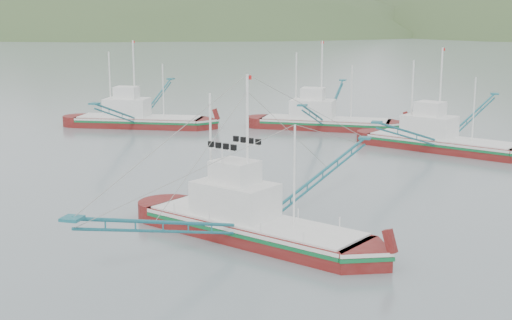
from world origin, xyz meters
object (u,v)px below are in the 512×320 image
(bg_boat_right, at_px, (442,129))
(bg_boat_left, at_px, (138,114))
(main_boat, at_px, (252,204))
(bg_boat_far, at_px, (323,116))

(bg_boat_right, distance_m, bg_boat_left, 33.13)
(main_boat, relative_size, bg_boat_far, 0.93)
(bg_boat_far, bearing_deg, bg_boat_right, -36.56)
(bg_boat_left, xyz_separation_m, bg_boat_far, (20.04, 4.15, -0.09))
(main_boat, height_order, bg_boat_far, bg_boat_far)
(bg_boat_right, xyz_separation_m, bg_boat_far, (-12.69, 9.26, -0.64))
(bg_boat_left, bearing_deg, bg_boat_right, -15.09)
(bg_boat_right, bearing_deg, bg_boat_left, -166.02)
(bg_boat_left, bearing_deg, main_boat, -62.69)
(bg_boat_right, height_order, bg_boat_far, bg_boat_far)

